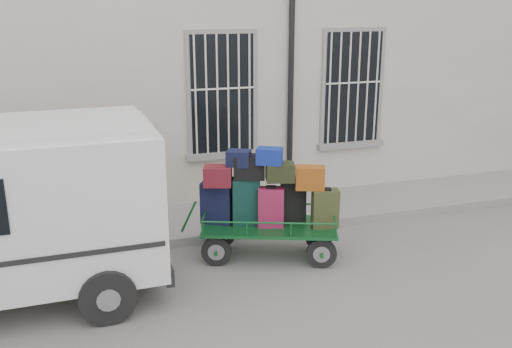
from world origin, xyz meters
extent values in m
plane|color=slate|center=(0.00, 0.00, 0.00)|extent=(80.00, 80.00, 0.00)
cube|color=#BFB5A3|center=(0.00, 5.50, 3.00)|extent=(24.00, 5.00, 6.00)
cylinder|color=black|center=(0.95, 2.92, 2.80)|extent=(0.11, 0.11, 5.60)
cube|color=black|center=(-0.40, 2.98, 2.25)|extent=(1.20, 0.08, 2.20)
cube|color=gray|center=(-0.40, 2.96, 1.09)|extent=(1.45, 0.22, 0.12)
cube|color=black|center=(2.30, 2.98, 2.25)|extent=(1.20, 0.08, 2.20)
cube|color=gray|center=(2.30, 2.96, 1.09)|extent=(1.45, 0.22, 0.12)
cube|color=gray|center=(0.00, 2.20, 0.07)|extent=(24.00, 1.70, 0.15)
cylinder|color=black|center=(-1.19, 0.49, 0.24)|extent=(0.46, 0.22, 0.47)
cylinder|color=gray|center=(-1.19, 0.49, 0.24)|extent=(0.27, 0.17, 0.26)
cylinder|color=black|center=(-0.93, 1.16, 0.24)|extent=(0.46, 0.22, 0.47)
cylinder|color=gray|center=(-0.93, 1.16, 0.24)|extent=(0.27, 0.17, 0.26)
cylinder|color=black|center=(0.31, -0.08, 0.24)|extent=(0.46, 0.22, 0.47)
cylinder|color=gray|center=(0.31, -0.08, 0.24)|extent=(0.27, 0.17, 0.26)
cylinder|color=black|center=(0.57, 0.59, 0.24)|extent=(0.46, 0.22, 0.47)
cylinder|color=gray|center=(0.57, 0.59, 0.24)|extent=(0.27, 0.17, 0.26)
cube|color=#145826|center=(-0.31, 0.54, 0.52)|extent=(2.27, 1.62, 0.05)
cylinder|color=#145826|center=(-1.50, 0.99, 0.66)|extent=(0.27, 0.13, 0.53)
cube|color=black|center=(-1.06, 0.91, 0.87)|extent=(0.54, 0.46, 0.66)
cube|color=black|center=(-1.06, 0.91, 1.22)|extent=(0.22, 0.19, 0.03)
cube|color=#0C2B2B|center=(-0.65, 0.71, 0.92)|extent=(0.46, 0.32, 0.75)
cube|color=black|center=(-0.65, 0.71, 1.31)|extent=(0.20, 0.17, 0.03)
cube|color=#991B58|center=(-0.30, 0.50, 0.86)|extent=(0.44, 0.32, 0.63)
cube|color=black|center=(-0.30, 0.50, 1.19)|extent=(0.18, 0.15, 0.03)
cube|color=black|center=(0.09, 0.55, 0.91)|extent=(0.40, 0.26, 0.73)
cube|color=black|center=(0.09, 0.55, 1.29)|extent=(0.18, 0.15, 0.03)
cube|color=#2E3319|center=(0.48, 0.21, 0.85)|extent=(0.44, 0.31, 0.61)
cube|color=black|center=(0.48, 0.21, 1.16)|extent=(0.19, 0.16, 0.03)
cube|color=#571811|center=(-1.07, 0.78, 1.35)|extent=(0.50, 0.43, 0.30)
cube|color=black|center=(-0.59, 0.70, 1.47)|extent=(0.55, 0.45, 0.36)
cube|color=black|center=(-0.16, 0.49, 1.41)|extent=(0.50, 0.42, 0.27)
cube|color=brown|center=(0.27, 0.33, 1.33)|extent=(0.50, 0.39, 0.36)
cube|color=black|center=(-0.75, 0.73, 1.62)|extent=(0.43, 0.40, 0.24)
cube|color=#161C9B|center=(-0.33, 0.51, 1.67)|extent=(0.45, 0.41, 0.25)
cube|color=black|center=(-2.08, 0.34, 1.68)|extent=(0.06, 1.49, 0.59)
cube|color=black|center=(-2.09, 0.34, 0.46)|extent=(0.13, 1.97, 0.23)
cube|color=white|center=(-2.05, 0.34, 0.70)|extent=(0.04, 0.45, 0.13)
cylinder|color=black|center=(-2.88, -0.65, 0.36)|extent=(0.73, 0.24, 0.72)
cylinder|color=black|center=(-2.90, 1.31, 0.36)|extent=(0.73, 0.24, 0.72)
camera|label=1|loc=(-3.09, -7.31, 3.88)|focal=40.00mm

